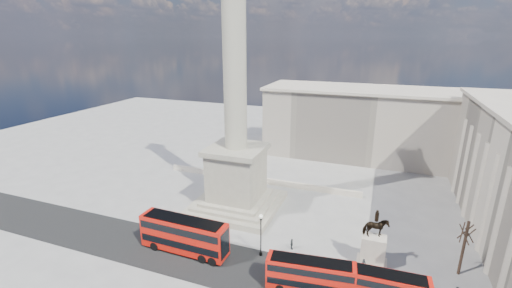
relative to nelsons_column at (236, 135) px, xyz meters
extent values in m
plane|color=#9A9892|center=(0.00, -5.00, -12.92)|extent=(180.00, 180.00, 0.00)
cube|color=black|center=(5.00, -15.00, -12.91)|extent=(120.00, 9.00, 0.01)
cube|color=#A39C88|center=(0.00, 0.00, -12.42)|extent=(14.00, 14.00, 1.00)
cube|color=#A39C88|center=(0.00, 0.00, -11.67)|extent=(12.00, 12.00, 0.50)
cube|color=#A39C88|center=(0.00, 0.00, -11.17)|extent=(10.00, 10.00, 0.50)
cube|color=#A39C88|center=(0.00, 0.00, -6.92)|extent=(8.00, 8.00, 8.00)
cube|color=#A39C88|center=(0.00, 0.00, -2.52)|extent=(9.00, 9.00, 0.80)
cylinder|color=#AAA48D|center=(0.00, 0.00, 14.88)|extent=(3.60, 3.60, 34.00)
cube|color=beige|center=(0.00, 11.00, -12.37)|extent=(40.00, 0.60, 1.10)
cube|color=beige|center=(20.00, 35.00, -4.92)|extent=(50.00, 16.00, 16.00)
cube|color=beige|center=(20.00, 35.00, 3.38)|extent=(51.00, 17.00, 0.60)
cube|color=red|center=(-1.47, -14.37, -10.27)|extent=(12.32, 3.02, 4.52)
cube|color=black|center=(-1.47, -14.37, -11.08)|extent=(11.83, 3.07, 1.00)
cube|color=black|center=(-1.47, -14.37, -9.07)|extent=(11.83, 3.07, 1.00)
cube|color=black|center=(-1.47, -14.37, -7.98)|extent=(11.08, 2.72, 0.07)
cylinder|color=black|center=(-5.52, -14.29, -12.30)|extent=(1.28, 2.93, 1.23)
cylinder|color=black|center=(1.96, -14.43, -12.30)|extent=(1.28, 2.93, 1.23)
cylinder|color=black|center=(3.43, -14.46, -12.30)|extent=(1.28, 2.93, 1.23)
cube|color=red|center=(15.98, -15.81, -10.77)|extent=(10.17, 3.46, 3.67)
cube|color=black|center=(15.98, -15.81, -11.42)|extent=(9.78, 3.47, 0.82)
cube|color=black|center=(15.98, -15.81, -9.79)|extent=(9.78, 3.47, 0.82)
cube|color=black|center=(15.98, -15.81, -8.90)|extent=(9.15, 3.12, 0.05)
cylinder|color=black|center=(12.72, -16.21, -12.42)|extent=(1.28, 2.49, 1.00)
cube|color=red|center=(23.63, -15.07, -10.82)|extent=(9.77, 2.57, 3.57)
cube|color=black|center=(23.63, -15.07, -9.88)|extent=(9.39, 2.61, 0.79)
cube|color=black|center=(23.63, -15.07, -9.01)|extent=(8.80, 2.31, 0.05)
cylinder|color=black|center=(8.47, -11.56, -12.68)|extent=(0.41, 0.41, 0.47)
cylinder|color=black|center=(8.47, -11.56, -10.11)|extent=(0.15, 0.15, 5.62)
cylinder|color=black|center=(8.47, -11.56, -7.39)|extent=(0.28, 0.28, 0.28)
sphere|color=silver|center=(8.47, -11.56, -7.06)|extent=(0.52, 0.52, 0.52)
cube|color=beige|center=(22.46, -8.36, -12.69)|extent=(3.71, 2.79, 0.46)
cube|color=beige|center=(22.46, -8.36, -10.87)|extent=(2.97, 2.04, 4.08)
imported|color=black|center=(22.46, -8.36, -7.58)|extent=(3.25, 2.30, 2.51)
cylinder|color=black|center=(22.46, -8.36, -6.03)|extent=(0.46, 0.46, 1.11)
sphere|color=black|center=(22.46, -8.36, -5.28)|extent=(0.33, 0.33, 0.33)
cylinder|color=#332319|center=(32.62, -6.49, -9.27)|extent=(0.34, 0.34, 7.30)
cylinder|color=#332319|center=(39.90, 7.95, -9.40)|extent=(0.30, 0.30, 7.04)
imported|color=#202426|center=(21.55, -9.93, -12.11)|extent=(0.70, 0.62, 1.61)
imported|color=#202426|center=(11.99, -8.73, -12.12)|extent=(0.78, 1.00, 1.59)
camera|label=1|loc=(21.64, -48.52, 15.12)|focal=24.00mm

